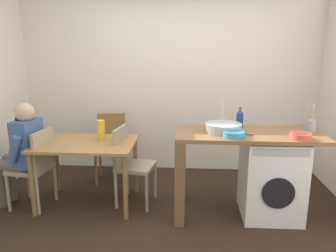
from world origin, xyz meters
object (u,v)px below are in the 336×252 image
at_px(chair_person_seat, 36,164).
at_px(dining_table, 86,151).
at_px(mixing_bowl, 234,134).
at_px(chair_spare_by_wall, 111,143).
at_px(seated_person, 22,149).
at_px(bottle_tall_green, 240,119).
at_px(vase, 101,130).
at_px(chair_opposite, 130,161).
at_px(utensil_crock, 310,126).
at_px(washing_machine, 271,177).
at_px(colander, 301,136).

bearing_deg(chair_person_seat, dining_table, -71.23).
bearing_deg(mixing_bowl, chair_spare_by_wall, 143.82).
distance_m(chair_person_seat, seated_person, 0.23).
height_order(bottle_tall_green, vase, bottle_tall_green).
height_order(bottle_tall_green, mixing_bowl, bottle_tall_green).
relative_size(chair_opposite, utensil_crock, 3.00).
xyz_separation_m(dining_table, bottle_tall_green, (1.70, 0.09, 0.38)).
bearing_deg(washing_machine, utensil_crock, 8.10).
bearing_deg(seated_person, chair_opposite, -75.32).
height_order(chair_person_seat, chair_opposite, same).
height_order(utensil_crock, colander, utensil_crock).
relative_size(chair_person_seat, washing_machine, 1.05).
xyz_separation_m(seated_person, colander, (2.92, -0.25, 0.28)).
relative_size(dining_table, mixing_bowl, 5.19).
bearing_deg(chair_opposite, chair_spare_by_wall, -142.55).
bearing_deg(dining_table, seated_person, -172.83).
height_order(dining_table, chair_opposite, chair_opposite).
bearing_deg(utensil_crock, bottle_tall_green, 167.21).
xyz_separation_m(washing_machine, colander, (0.19, -0.22, 0.52)).
xyz_separation_m(chair_spare_by_wall, vase, (0.06, -0.67, 0.35)).
height_order(chair_spare_by_wall, utensil_crock, utensil_crock).
distance_m(chair_spare_by_wall, colander, 2.44).
xyz_separation_m(dining_table, chair_person_seat, (-0.55, -0.11, -0.14)).
height_order(seated_person, mixing_bowl, seated_person).
bearing_deg(colander, seated_person, 175.07).
relative_size(washing_machine, colander, 4.30).
height_order(chair_opposite, seated_person, seated_person).
bearing_deg(mixing_bowl, dining_table, 168.57).
xyz_separation_m(utensil_crock, colander, (-0.18, -0.27, -0.04)).
xyz_separation_m(colander, vase, (-2.07, 0.44, -0.09)).
distance_m(seated_person, washing_machine, 2.75).
bearing_deg(utensil_crock, chair_person_seat, -179.25).
bearing_deg(mixing_bowl, utensil_crock, 17.15).
relative_size(mixing_bowl, colander, 1.06).
bearing_deg(utensil_crock, chair_spare_by_wall, 159.89).
distance_m(washing_machine, mixing_bowl, 0.71).
relative_size(chair_spare_by_wall, mixing_bowl, 4.25).
bearing_deg(chair_spare_by_wall, vase, 88.10).
distance_m(chair_person_seat, washing_machine, 2.58).
bearing_deg(colander, dining_table, 171.26).
xyz_separation_m(chair_opposite, vase, (-0.33, 0.04, 0.35)).
bearing_deg(seated_person, washing_machine, -83.30).
distance_m(mixing_bowl, utensil_crock, 0.85).
distance_m(mixing_bowl, colander, 0.63).
bearing_deg(chair_opposite, utensil_crock, 95.07).
distance_m(chair_spare_by_wall, seated_person, 1.19).
distance_m(bottle_tall_green, utensil_crock, 0.71).
height_order(dining_table, utensil_crock, utensil_crock).
distance_m(chair_person_seat, chair_spare_by_wall, 1.09).
xyz_separation_m(chair_opposite, mixing_bowl, (1.11, -0.38, 0.44)).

